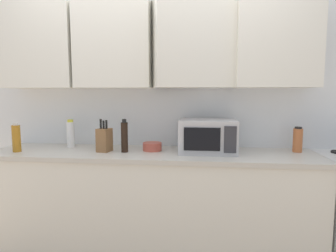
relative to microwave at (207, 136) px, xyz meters
The scene contains 9 objects.
wall_back_with_cabinets 0.75m from the microwave, 158.85° to the left, with size 3.68×0.51×2.60m.
counter_run 0.76m from the microwave, behind, with size 2.81×0.63×0.90m.
microwave is the anchor object (origin of this frame).
knife_block 0.89m from the microwave, behind, with size 0.12×0.14×0.28m.
bottle_soy_dark 0.71m from the microwave, behind, with size 0.06×0.06×0.29m.
bottle_white_jar 1.27m from the microwave, behind, with size 0.07×0.07×0.26m.
bottle_amber_vinegar 1.64m from the microwave, behind, with size 0.07×0.07×0.25m.
bottle_spice_jar 0.78m from the microwave, ahead, with size 0.08×0.08×0.22m.
bowl_ceramic_small 0.50m from the microwave, behind, with size 0.17×0.17×0.07m, color #B24C3D.
Camera 1 is at (0.41, -2.69, 1.40)m, focal length 30.50 mm.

